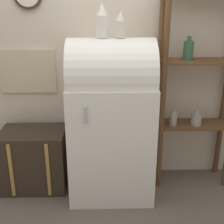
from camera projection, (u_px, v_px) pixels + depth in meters
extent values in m
plane|color=#60564C|center=(112.00, 203.00, 2.82)|extent=(12.00, 12.00, 0.00)
cube|color=beige|center=(110.00, 42.00, 2.89)|extent=(7.00, 0.05, 2.70)
cube|color=#C6B793|center=(28.00, 71.00, 2.92)|extent=(0.52, 0.02, 0.41)
cube|color=white|center=(111.00, 138.00, 2.85)|extent=(0.74, 0.64, 1.06)
cylinder|color=white|center=(111.00, 74.00, 2.64)|extent=(0.73, 0.61, 0.61)
cylinder|color=#B7B7BC|center=(86.00, 115.00, 2.40)|extent=(0.02, 0.02, 0.14)
cube|color=#33281E|center=(35.00, 159.00, 2.98)|extent=(0.60, 0.42, 0.58)
cube|color=#AD8942|center=(11.00, 171.00, 2.78)|extent=(0.03, 0.01, 0.52)
cube|color=#AD8942|center=(48.00, 170.00, 2.79)|extent=(0.03, 0.01, 0.52)
cylinder|color=brown|center=(163.00, 97.00, 2.75)|extent=(0.05, 0.05, 1.82)
cylinder|color=brown|center=(158.00, 90.00, 2.98)|extent=(0.05, 0.05, 1.82)
cube|color=brown|center=(193.00, 124.00, 2.99)|extent=(0.68, 0.27, 0.02)
cube|color=brown|center=(199.00, 61.00, 2.77)|extent=(0.68, 0.27, 0.02)
cylinder|color=#335B3D|center=(188.00, 51.00, 2.73)|extent=(0.09, 0.09, 0.17)
cylinder|color=#335B3D|center=(189.00, 39.00, 2.70)|extent=(0.04, 0.04, 0.04)
cylinder|color=#9E998E|center=(196.00, 119.00, 2.93)|extent=(0.10, 0.10, 0.12)
cylinder|color=#9E998E|center=(197.00, 112.00, 2.90)|extent=(0.04, 0.04, 0.03)
cylinder|color=#9E998E|center=(173.00, 118.00, 2.92)|extent=(0.07, 0.07, 0.13)
cylinder|color=#9E998E|center=(174.00, 110.00, 2.89)|extent=(0.03, 0.03, 0.03)
cylinder|color=white|center=(102.00, 27.00, 2.50)|extent=(0.10, 0.10, 0.18)
cone|color=white|center=(102.00, 9.00, 2.45)|extent=(0.09, 0.09, 0.10)
cylinder|color=silver|center=(120.00, 29.00, 2.50)|extent=(0.08, 0.08, 0.13)
cone|color=silver|center=(121.00, 16.00, 2.47)|extent=(0.07, 0.07, 0.07)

